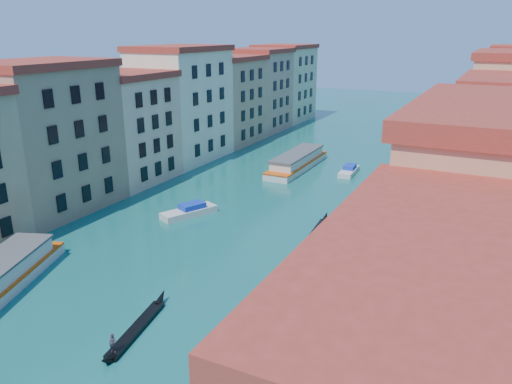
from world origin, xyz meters
TOP-DOWN VIEW (x-y plane):
  - left_bank_palazzos at (-26.00, 64.68)m, footprint 12.80×128.40m
  - quay at (22.00, 65.00)m, footprint 4.00×140.00m
  - restaurant_awnings at (22.19, 23.00)m, footprint 3.20×44.55m
  - mooring_poles_right at (19.10, 28.80)m, footprint 1.44×54.24m
  - vaporetto_far at (-3.73, 73.99)m, footprint 4.49×19.60m
  - gondola_fore at (3.51, 20.81)m, footprint 2.89×10.95m
  - gondola_right at (11.99, 24.08)m, footprint 1.52×11.37m
  - gondola_far at (9.71, 47.05)m, footprint 1.83×11.18m
  - motorboat_mid at (-7.69, 45.46)m, footprint 5.39×7.98m
  - motorboat_far at (5.58, 74.82)m, footprint 2.52×7.06m

SIDE VIEW (x-z plane):
  - gondola_far at x=9.71m, z-range -0.47..1.11m
  - gondola_fore at x=3.51m, z-range -0.73..1.47m
  - gondola_right at x=11.99m, z-range -0.70..1.57m
  - quay at x=22.00m, z-range 0.00..1.00m
  - motorboat_far at x=5.58m, z-range -0.16..1.28m
  - motorboat_mid at x=-7.69m, z-range -0.18..1.41m
  - mooring_poles_right at x=19.10m, z-range -0.30..2.90m
  - vaporetto_far at x=-3.73m, z-range -0.14..2.77m
  - restaurant_awnings at x=22.19m, z-range 1.43..4.55m
  - left_bank_palazzos at x=-26.00m, z-range -0.79..20.21m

